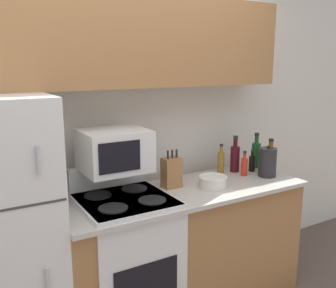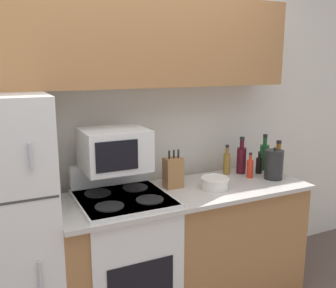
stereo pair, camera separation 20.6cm
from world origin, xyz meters
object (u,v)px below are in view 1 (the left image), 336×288
object	(u,v)px
bottle_wine_green	(256,154)
bottle_wine_red	(235,158)
bottle_whiskey	(270,159)
bottle_vinegar	(221,161)
bottle_soy_sauce	(252,163)
kettle	(267,162)
bottle_hot_sauce	(244,166)
bowl	(213,181)
stove	(126,261)
knife_block	(171,172)
microwave	(114,150)

from	to	relation	value
bottle_wine_green	bottle_wine_red	xyz separation A→B (m)	(-0.24, -0.01, 0.00)
bottle_whiskey	bottle_vinegar	xyz separation A→B (m)	(-0.36, 0.19, -0.02)
bottle_soy_sauce	kettle	bearing A→B (deg)	-89.54
bottle_whiskey	bottle_vinegar	size ratio (longest dim) A/B	1.17
bottle_soy_sauce	kettle	xyz separation A→B (m)	(0.00, -0.17, 0.04)
bottle_hot_sauce	bottle_whiskey	bearing A→B (deg)	-7.13
bowl	bottle_wine_red	xyz separation A→B (m)	(0.40, 0.24, 0.07)
stove	bottle_wine_red	distance (m)	1.22
stove	bottle_hot_sauce	distance (m)	1.18
bowl	bottle_hot_sauce	xyz separation A→B (m)	(0.39, 0.11, 0.03)
bottle_wine_red	bottle_hot_sauce	bearing A→B (deg)	-95.30
bottle_soy_sauce	bottle_whiskey	xyz separation A→B (m)	(0.11, -0.10, 0.04)
bottle_hot_sauce	bottle_vinegar	distance (m)	0.19
knife_block	bottle_vinegar	size ratio (longest dim) A/B	1.16
microwave	bottle_wine_red	size ratio (longest dim) A/B	1.40
bottle_hot_sauce	bottle_vinegar	xyz separation A→B (m)	(-0.11, 0.16, 0.02)
knife_block	microwave	bearing A→B (deg)	178.63
bottle_wine_green	bottle_whiskey	distance (m)	0.17
stove	bottle_whiskey	distance (m)	1.42
bottle_soy_sauce	stove	bearing A→B (deg)	-174.83
bottle_wine_green	bottle_hot_sauce	size ratio (longest dim) A/B	1.50
bottle_wine_green	bottle_whiskey	xyz separation A→B (m)	(-0.01, -0.17, -0.01)
knife_block	bottle_soy_sauce	bearing A→B (deg)	1.23
knife_block	bowl	world-z (taller)	knife_block
kettle	bottle_wine_red	bearing A→B (deg)	119.49
bottle_wine_red	bottle_soy_sauce	bearing A→B (deg)	-25.69
bottle_whiskey	kettle	xyz separation A→B (m)	(-0.11, -0.07, 0.00)
microwave	bottle_wine_red	world-z (taller)	microwave
bottle_wine_green	bottle_hot_sauce	xyz separation A→B (m)	(-0.26, -0.14, -0.04)
bottle_vinegar	bottle_wine_red	xyz separation A→B (m)	(0.12, -0.03, 0.02)
knife_block	bottle_wine_red	size ratio (longest dim) A/B	0.93
bottle_hot_sauce	bottle_wine_red	distance (m)	0.14
knife_block	bottle_wine_red	distance (m)	0.66
bottle_soy_sauce	bottle_wine_red	size ratio (longest dim) A/B	0.60
bottle_wine_red	bottle_wine_green	bearing A→B (deg)	2.40
stove	microwave	world-z (taller)	microwave
knife_block	bottle_hot_sauce	world-z (taller)	knife_block
bottle_wine_green	microwave	bearing A→B (deg)	-176.55
stove	bottle_wine_red	size ratio (longest dim) A/B	3.65
bottle_wine_green	bottle_whiskey	world-z (taller)	bottle_wine_green
microwave	bottle_hot_sauce	size ratio (longest dim) A/B	2.10
microwave	bottle_wine_red	xyz separation A→B (m)	(1.09, 0.07, -0.21)
knife_block	stove	bearing A→B (deg)	-167.43
microwave	knife_block	world-z (taller)	microwave
microwave	bottle_vinegar	xyz separation A→B (m)	(0.97, 0.10, -0.23)
bottle_wine_green	bottle_vinegar	bearing A→B (deg)	176.57
bottle_whiskey	bottle_hot_sauce	bearing A→B (deg)	172.87
stove	bottle_wine_green	xyz separation A→B (m)	(1.32, 0.18, 0.55)
bottle_wine_red	kettle	size ratio (longest dim) A/B	1.19
knife_block	bottle_wine_green	world-z (taller)	bottle_wine_green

